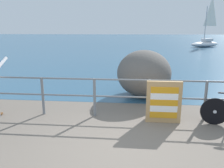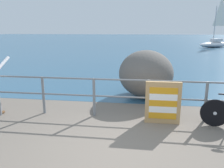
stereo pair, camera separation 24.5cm
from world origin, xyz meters
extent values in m
cube|color=#6B6056|center=(0.00, 20.00, -0.05)|extent=(120.00, 120.00, 0.10)
cube|color=#2D5675|center=(0.00, 47.80, 0.00)|extent=(120.00, 90.00, 0.01)
cylinder|color=slate|center=(-2.10, 1.69, 0.51)|extent=(0.07, 0.07, 1.02)
cylinder|color=slate|center=(-0.70, 1.69, 0.51)|extent=(0.07, 0.07, 1.02)
cylinder|color=slate|center=(0.70, 1.69, 0.51)|extent=(0.07, 0.07, 1.02)
cylinder|color=slate|center=(2.10, 1.69, 0.51)|extent=(0.07, 0.07, 1.02)
cylinder|color=slate|center=(0.00, 1.69, 1.00)|extent=(9.78, 0.04, 0.04)
cylinder|color=slate|center=(0.00, 1.69, 0.55)|extent=(9.78, 0.04, 0.04)
cylinder|color=black|center=(2.25, 1.41, 0.33)|extent=(0.66, 0.13, 0.66)
cylinder|color=#B7BCC6|center=(2.25, 1.41, 0.33)|extent=(0.09, 0.07, 0.08)
ellipsoid|color=#513319|center=(-3.22, 1.44, 0.04)|extent=(0.13, 0.27, 0.08)
cylinder|color=white|center=(-3.12, 1.61, 1.36)|extent=(0.13, 0.52, 0.34)
cube|color=tan|center=(1.04, 1.44, 0.52)|extent=(0.84, 0.09, 1.04)
cube|color=orange|center=(1.04, 1.39, 0.21)|extent=(0.66, 0.01, 0.16)
cube|color=white|center=(1.04, 1.39, 0.36)|extent=(0.66, 0.01, 0.16)
cube|color=orange|center=(1.04, 1.39, 0.52)|extent=(0.66, 0.01, 0.16)
cube|color=white|center=(1.04, 1.39, 0.68)|extent=(0.66, 0.01, 0.16)
cube|color=orange|center=(1.04, 1.39, 0.83)|extent=(0.66, 0.01, 0.16)
ellipsoid|color=#605B56|center=(0.65, 3.70, 0.78)|extent=(1.82, 2.02, 1.57)
ellipsoid|color=white|center=(9.25, 25.76, 0.36)|extent=(4.46, 3.34, 0.70)
cube|color=silver|center=(9.51, 25.91, 0.89)|extent=(1.53, 1.34, 0.36)
cylinder|color=#B2B2B7|center=(9.08, 25.66, 2.81)|extent=(0.10, 0.10, 4.20)
pyramid|color=white|center=(9.73, 26.03, 4.38)|extent=(1.41, 0.86, 3.57)
camera|label=1|loc=(0.28, -3.82, 2.25)|focal=35.89mm
camera|label=2|loc=(0.53, -3.80, 2.25)|focal=35.89mm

